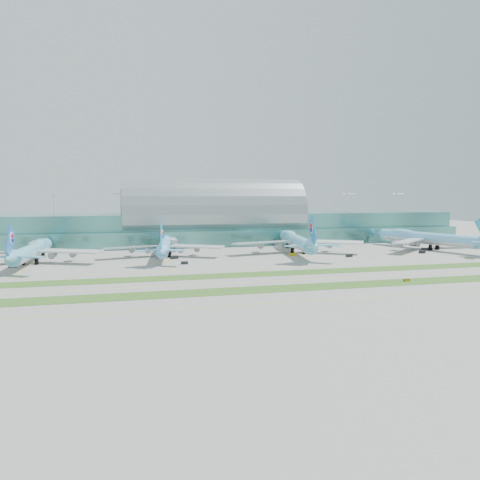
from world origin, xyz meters
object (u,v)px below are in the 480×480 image
object	(u,v)px
terminal	(213,222)
taxiway_sign_east	(407,280)
airliner_b	(164,245)
airliner_d	(427,238)
airliner_c	(297,240)
airliner_a	(32,250)

from	to	relation	value
terminal	taxiway_sign_east	xyz separation A→B (m)	(44.11, -156.00, -13.69)
airliner_b	airliner_d	bearing A→B (deg)	5.42
terminal	airliner_d	world-z (taller)	terminal
airliner_c	taxiway_sign_east	distance (m)	92.03
terminal	airliner_a	xyz separation A→B (m)	(-101.51, -71.44, -7.74)
taxiway_sign_east	airliner_d	bearing A→B (deg)	54.67
airliner_b	taxiway_sign_east	bearing A→B (deg)	-41.52
airliner_a	airliner_d	bearing A→B (deg)	4.44
airliner_b	airliner_d	distance (m)	155.53
airliner_b	taxiway_sign_east	xyz separation A→B (m)	(82.28, -93.84, -5.56)
taxiway_sign_east	airliner_b	bearing A→B (deg)	135.37
taxiway_sign_east	terminal	bearing A→B (deg)	109.91
airliner_c	airliner_a	bearing A→B (deg)	-168.13
airliner_a	airliner_b	xyz separation A→B (m)	(63.34, 9.29, -0.39)
airliner_d	taxiway_sign_east	world-z (taller)	airliner_d
taxiway_sign_east	airliner_a	bearing A→B (deg)	153.98
airliner_a	airliner_d	distance (m)	218.83
terminal	airliner_b	bearing A→B (deg)	-121.56
airliner_b	terminal	bearing A→B (deg)	65.68
airliner_a	taxiway_sign_east	size ratio (longest dim) A/B	29.50
terminal	airliner_b	distance (m)	73.39
terminal	airliner_d	bearing A→B (deg)	-29.77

